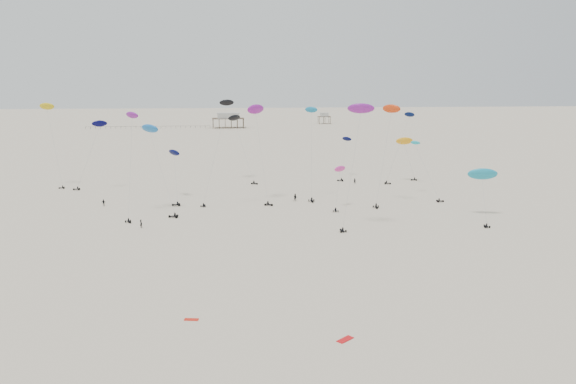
{
  "coord_description": "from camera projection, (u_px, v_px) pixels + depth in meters",
  "views": [
    {
      "loc": [
        -13.01,
        -25.9,
        29.36
      ],
      "look_at": [
        0.0,
        88.0,
        7.0
      ],
      "focal_mm": 35.0,
      "sensor_mm": 36.0,
      "label": 1
    }
  ],
  "objects": [
    {
      "name": "rig_4",
      "position": [
        131.0,
        138.0,
        125.76
      ],
      "size": [
        4.19,
        15.53,
        24.21
      ],
      "rotation": [
        0.0,
        0.0,
        3.68
      ],
      "color": "black",
      "rests_on": "ground"
    },
    {
      "name": "rig_6",
      "position": [
        238.0,
        130.0,
        171.66
      ],
      "size": [
        9.17,
        16.45,
        21.96
      ],
      "rotation": [
        0.0,
        0.0,
        4.05
      ],
      "color": "black",
      "rests_on": "ground"
    },
    {
      "name": "rig_14",
      "position": [
        257.0,
        123.0,
        140.3
      ],
      "size": [
        6.43,
        13.29,
        24.55
      ],
      "rotation": [
        0.0,
        0.0,
        4.06
      ],
      "color": "black",
      "rests_on": "ground"
    },
    {
      "name": "spectator_0",
      "position": [
        141.0,
        228.0,
        115.5
      ],
      "size": [
        0.85,
        0.9,
        2.05
      ],
      "primitive_type": "imported",
      "rotation": [
        0.0,
        0.0,
        2.18
      ],
      "color": "black",
      "rests_on": "ground"
    },
    {
      "name": "grounded_kite_a",
      "position": [
        345.0,
        340.0,
        65.17
      ],
      "size": [
        2.28,
        2.07,
        0.08
      ],
      "primitive_type": "cube",
      "rotation": [
        0.0,
        0.0,
        0.67
      ],
      "color": "red",
      "rests_on": "ground"
    },
    {
      "name": "grounded_kite_b",
      "position": [
        191.0,
        320.0,
        70.68
      ],
      "size": [
        1.89,
        1.0,
        0.07
      ],
      "primitive_type": "cube",
      "rotation": [
        0.0,
        0.0,
        -0.17
      ],
      "color": "red",
      "rests_on": "ground"
    },
    {
      "name": "rig_2",
      "position": [
        345.0,
        152.0,
        176.48
      ],
      "size": [
        7.04,
        14.24,
        15.99
      ],
      "rotation": [
        0.0,
        0.0,
        1.35
      ],
      "color": "black",
      "rests_on": "ground"
    },
    {
      "name": "rig_11",
      "position": [
        428.0,
        171.0,
        145.45
      ],
      "size": [
        4.58,
        15.79,
        18.57
      ],
      "rotation": [
        0.0,
        0.0,
        4.64
      ],
      "color": "black",
      "rests_on": "ground"
    },
    {
      "name": "rig_8",
      "position": [
        359.0,
        122.0,
        114.4
      ],
      "size": [
        8.68,
        9.59,
        25.64
      ],
      "rotation": [
        0.0,
        0.0,
        0.24
      ],
      "color": "black",
      "rests_on": "ground"
    },
    {
      "name": "spectator_2",
      "position": [
        104.0,
        206.0,
        135.89
      ],
      "size": [
        1.24,
        0.81,
        1.95
      ],
      "primitive_type": "imported",
      "rotation": [
        0.0,
        0.0,
        6.45
      ],
      "color": "black",
      "rests_on": "ground"
    },
    {
      "name": "rig_12",
      "position": [
        94.0,
        140.0,
        156.91
      ],
      "size": [
        9.59,
        5.99,
        19.26
      ],
      "rotation": [
        0.0,
        0.0,
        1.66
      ],
      "color": "black",
      "rests_on": "ground"
    },
    {
      "name": "rig_9",
      "position": [
        49.0,
        116.0,
        160.93
      ],
      "size": [
        8.26,
        10.54,
        24.32
      ],
      "rotation": [
        0.0,
        0.0,
        1.73
      ],
      "color": "black",
      "rests_on": "ground"
    },
    {
      "name": "spectator_1",
      "position": [
        295.0,
        201.0,
        141.49
      ],
      "size": [
        1.15,
        0.73,
        2.24
      ],
      "primitive_type": "imported",
      "rotation": [
        0.0,
        0.0,
        6.19
      ],
      "color": "black",
      "rests_on": "ground"
    },
    {
      "name": "rig_7",
      "position": [
        401.0,
        141.0,
        164.49
      ],
      "size": [
        9.35,
        4.72,
        21.12
      ],
      "rotation": [
        0.0,
        0.0,
        4.4
      ],
      "color": "black",
      "rests_on": "ground"
    },
    {
      "name": "rig_13",
      "position": [
        175.0,
        165.0,
        143.76
      ],
      "size": [
        4.52,
        16.12,
        16.36
      ],
      "rotation": [
        0.0,
        0.0,
        1.65
      ],
      "color": "black",
      "rests_on": "ground"
    },
    {
      "name": "pavilion_main",
      "position": [
        228.0,
        121.0,
        371.71
      ],
      "size": [
        21.0,
        13.0,
        9.8
      ],
      "color": "brown",
      "rests_on": "ground"
    },
    {
      "name": "ground_plane",
      "position": [
        257.0,
        156.0,
        227.36
      ],
      "size": [
        900.0,
        900.0,
        0.0
      ],
      "primitive_type": "plane",
      "color": "beige"
    },
    {
      "name": "rig_0",
      "position": [
        388.0,
        129.0,
        137.33
      ],
      "size": [
        8.69,
        12.2,
        24.7
      ],
      "rotation": [
        0.0,
        0.0,
        3.06
      ],
      "color": "black",
      "rests_on": "ground"
    },
    {
      "name": "rig_5",
      "position": [
        220.0,
        134.0,
        134.89
      ],
      "size": [
        8.73,
        5.9,
        25.56
      ],
      "rotation": [
        0.0,
        0.0,
        5.99
      ],
      "color": "black",
      "rests_on": "ground"
    },
    {
      "name": "rig_3",
      "position": [
        312.0,
        150.0,
        143.03
      ],
      "size": [
        3.67,
        11.75,
        23.54
      ],
      "rotation": [
        0.0,
        0.0,
        3.19
      ],
      "color": "black",
      "rests_on": "ground"
    },
    {
      "name": "pier_fence",
      "position": [
        148.0,
        127.0,
        366.58
      ],
      "size": [
        80.2,
        0.2,
        1.5
      ],
      "color": "black",
      "rests_on": "ground"
    },
    {
      "name": "rig_1",
      "position": [
        338.0,
        183.0,
        133.03
      ],
      "size": [
        4.76,
        8.86,
        10.48
      ],
      "rotation": [
        0.0,
        0.0,
        6.15
      ],
      "color": "black",
      "rests_on": "ground"
    },
    {
      "name": "rig_16",
      "position": [
        406.0,
        145.0,
        170.12
      ],
      "size": [
        6.76,
        2.88,
        13.36
      ],
      "rotation": [
        0.0,
        0.0,
        1.66
      ],
      "color": "black",
      "rests_on": "ground"
    },
    {
      "name": "rig_10",
      "position": [
        154.0,
        145.0,
        129.36
      ],
      "size": [
        9.68,
        14.46,
        21.42
      ],
      "rotation": [
        0.0,
        0.0,
        1.49
      ],
      "color": "black",
      "rests_on": "ground"
    },
    {
      "name": "spectator_3",
      "position": [
        355.0,
        184.0,
        165.85
      ],
      "size": [
        0.8,
        0.65,
        1.93
      ],
      "primitive_type": "imported",
      "rotation": [
        0.0,
        0.0,
        2.88
      ],
      "color": "black",
      "rests_on": "ground"
    },
    {
      "name": "rig_15",
      "position": [
        483.0,
        177.0,
        125.58
      ],
      "size": [
        8.43,
        14.88,
        14.7
      ],
      "rotation": [
        0.0,
        0.0,
        0.05
      ],
      "color": "black",
      "rests_on": "ground"
    },
    {
      "name": "pavilion_small",
      "position": [
        324.0,
        119.0,
        408.9
      ],
      "size": [
        9.0,
        7.0,
        8.0
      ],
      "color": "brown",
      "rests_on": "ground"
    }
  ]
}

